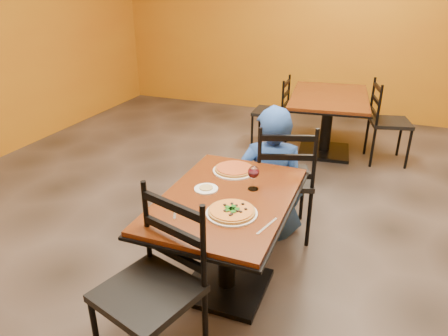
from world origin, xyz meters
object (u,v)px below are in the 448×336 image
at_px(pizza_main, 232,211).
at_px(pizza_far, 234,169).
at_px(chair_main_near, 148,294).
at_px(chair_second_left, 270,112).
at_px(plate_main, 232,213).
at_px(side_plate, 206,189).
at_px(table_main, 227,222).
at_px(wine_glass, 253,177).
at_px(diner, 271,171).
at_px(table_second, 328,110).
at_px(chair_main_far, 282,178).
at_px(plate_far, 234,171).
at_px(chair_second_right, 390,123).

height_order(pizza_main, pizza_far, same).
bearing_deg(chair_main_near, chair_second_left, 111.96).
height_order(plate_main, side_plate, same).
relative_size(table_main, wine_glass, 6.83).
bearing_deg(side_plate, chair_main_near, -89.47).
distance_m(chair_second_left, diner, 2.06).
relative_size(table_second, diner, 1.29).
bearing_deg(chair_main_far, chair_second_left, -90.65).
xyz_separation_m(table_main, plate_main, (0.11, -0.20, 0.20)).
bearing_deg(chair_second_left, chair_main_near, 3.17).
distance_m(pizza_main, side_plate, 0.36).
relative_size(plate_far, wine_glass, 1.72).
height_order(chair_main_far, pizza_main, chair_main_far).
bearing_deg(pizza_far, wine_glass, -45.55).
bearing_deg(chair_main_near, side_plate, 107.30).
bearing_deg(table_second, side_plate, -98.25).
bearing_deg(table_main, table_second, 85.10).
xyz_separation_m(chair_main_near, plate_far, (0.07, 1.13, 0.24)).
height_order(table_second, diner, diner).
bearing_deg(chair_main_near, plate_main, 81.81).
bearing_deg(pizza_main, table_second, 87.39).
distance_m(chair_main_near, side_plate, 0.83).
height_order(table_main, side_plate, side_plate).
height_order(chair_second_right, wine_glass, chair_second_right).
bearing_deg(pizza_main, chair_second_left, 100.95).
relative_size(table_main, plate_far, 3.97).
bearing_deg(pizza_main, wine_glass, 86.64).
relative_size(chair_second_left, side_plate, 5.74).
bearing_deg(chair_main_near, wine_glass, 89.65).
bearing_deg(chair_second_left, plate_far, 7.07).
relative_size(pizza_main, side_plate, 1.77).
bearing_deg(diner, wine_glass, 81.04).
bearing_deg(chair_main_near, plate_far, 103.35).
relative_size(chair_second_left, pizza_far, 3.28).
bearing_deg(side_plate, table_main, -13.24).
relative_size(chair_second_right, side_plate, 6.10).
xyz_separation_m(plate_main, plate_far, (-0.19, 0.57, 0.00)).
bearing_deg(chair_main_far, diner, -15.51).
bearing_deg(chair_main_far, pizza_far, 43.77).
bearing_deg(diner, chair_main_far, 169.65).
distance_m(chair_second_right, pizza_far, 2.70).
xyz_separation_m(chair_second_left, diner, (0.55, -1.99, 0.11)).
height_order(diner, plate_main, diner).
relative_size(chair_main_far, plate_main, 3.32).
distance_m(chair_main_near, chair_second_left, 3.62).
distance_m(pizza_far, wine_glass, 0.31).
bearing_deg(wine_glass, table_main, -128.52).
relative_size(pizza_far, wine_glass, 1.56).
distance_m(table_second, diner, 1.99).
bearing_deg(chair_second_right, wine_glass, 148.85).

